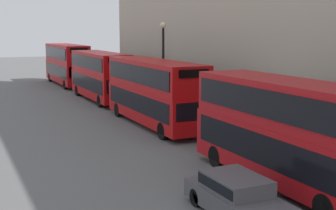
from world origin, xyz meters
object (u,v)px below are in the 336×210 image
(bus_third_in_queue, at_px, (100,74))
(bus_trailing, at_px, (67,63))
(bus_second_in_queue, at_px, (154,90))
(car_dark_sedan, at_px, (237,195))
(bus_leading, at_px, (287,129))

(bus_third_in_queue, height_order, bus_trailing, bus_trailing)
(bus_third_in_queue, distance_m, bus_trailing, 12.76)
(bus_second_in_queue, height_order, bus_third_in_queue, bus_second_in_queue)
(bus_trailing, distance_m, car_dark_sedan, 39.72)
(car_dark_sedan, bearing_deg, bus_second_in_queue, 77.13)
(bus_second_in_queue, relative_size, car_dark_sedan, 2.60)
(bus_leading, bearing_deg, bus_second_in_queue, 90.00)
(bus_third_in_queue, xyz_separation_m, bus_trailing, (0.00, 12.76, 0.15))
(bus_leading, distance_m, car_dark_sedan, 4.12)
(bus_second_in_queue, xyz_separation_m, car_dark_sedan, (-3.40, -14.88, -1.61))
(bus_leading, relative_size, bus_second_in_queue, 0.92)
(bus_second_in_queue, distance_m, bus_trailing, 24.66)
(bus_leading, relative_size, bus_trailing, 0.89)
(bus_leading, distance_m, bus_third_in_queue, 25.12)
(bus_leading, distance_m, bus_trailing, 37.88)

